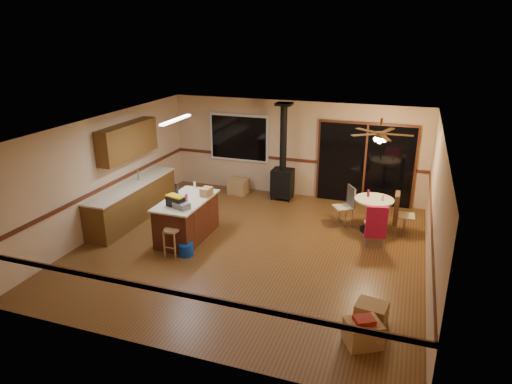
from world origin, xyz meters
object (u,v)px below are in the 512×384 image
at_px(toolbox_black, 176,202).
at_px(bar_stool, 172,242).
at_px(dining_table, 373,209).
at_px(box_corner_a, 363,333).
at_px(wood_stove, 283,173).
at_px(box_corner_b, 371,314).
at_px(chair_left, 347,201).
at_px(blue_bucket, 186,250).
at_px(toolbox_grey, 180,205).
at_px(box_under_window, 238,186).
at_px(chair_near, 376,222).
at_px(chair_right, 398,209).
at_px(kitchen_island, 187,219).

bearing_deg(toolbox_black, bar_stool, -75.54).
relative_size(dining_table, box_corner_a, 1.75).
xyz_separation_m(wood_stove, box_corner_b, (2.87, -4.96, -0.54)).
distance_m(chair_left, box_corner_a, 4.40).
height_order(wood_stove, blue_bucket, wood_stove).
height_order(toolbox_grey, box_under_window, toolbox_grey).
bearing_deg(chair_near, chair_right, 67.65).
bearing_deg(box_corner_a, chair_right, 86.78).
bearing_deg(dining_table, box_corner_b, -84.57).
distance_m(wood_stove, chair_left, 2.25).
relative_size(dining_table, box_under_window, 1.66).
bearing_deg(box_under_window, chair_right, -16.65).
bearing_deg(chair_left, dining_table, -14.42).
xyz_separation_m(kitchen_island, bar_stool, (0.10, -0.85, -0.16)).
xyz_separation_m(toolbox_black, chair_left, (3.22, 2.30, -0.42)).
height_order(chair_near, chair_right, same).
relative_size(toolbox_grey, box_corner_a, 0.80).
relative_size(toolbox_black, box_corner_a, 0.77).
height_order(chair_near, box_corner_b, chair_near).
xyz_separation_m(blue_bucket, box_corner_a, (3.75, -1.65, 0.06)).
bearing_deg(chair_near, box_under_window, 150.64).
relative_size(kitchen_island, box_under_window, 3.20).
relative_size(toolbox_black, box_corner_b, 0.82).
relative_size(blue_bucket, box_corner_b, 0.66).
bearing_deg(box_under_window, chair_left, -20.30).
bearing_deg(box_corner_b, chair_near, 94.32).
height_order(wood_stove, toolbox_black, wood_stove).
xyz_separation_m(box_corner_a, box_corner_b, (0.06, 0.51, -0.00)).
height_order(blue_bucket, dining_table, dining_table).
distance_m(toolbox_grey, box_under_window, 3.60).
relative_size(dining_table, chair_left, 1.57).
height_order(toolbox_black, box_corner_b, toolbox_black).
relative_size(chair_left, box_corner_a, 1.12).
bearing_deg(chair_right, chair_left, 174.35).
distance_m(toolbox_grey, chair_near, 4.07).
bearing_deg(toolbox_black, box_corner_a, -25.88).
xyz_separation_m(toolbox_grey, chair_near, (3.84, 1.30, -0.36)).
xyz_separation_m(chair_left, box_corner_a, (0.89, -4.29, -0.40)).
xyz_separation_m(toolbox_grey, bar_stool, (-0.02, -0.38, -0.67)).
height_order(blue_bucket, box_under_window, box_under_window).
height_order(toolbox_grey, bar_stool, toolbox_grey).
xyz_separation_m(toolbox_grey, dining_table, (3.70, 2.18, -0.43)).
bearing_deg(blue_bucket, toolbox_black, 137.04).
distance_m(wood_stove, chair_near, 3.46).
height_order(wood_stove, bar_stool, wood_stove).
distance_m(bar_stool, dining_table, 4.53).
relative_size(bar_stool, dining_table, 0.67).
bearing_deg(wood_stove, chair_near, -39.78).
relative_size(wood_stove, toolbox_grey, 6.32).
distance_m(kitchen_island, box_corner_a, 4.77).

